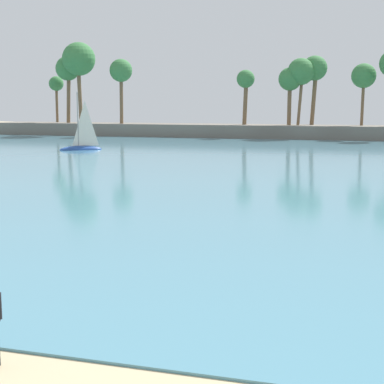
{
  "coord_description": "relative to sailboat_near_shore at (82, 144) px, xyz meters",
  "views": [
    {
      "loc": [
        3.58,
        -2.29,
        4.8
      ],
      "look_at": [
        -0.7,
        12.26,
        2.52
      ],
      "focal_mm": 55.89,
      "sensor_mm": 36.0,
      "label": 1
    }
  ],
  "objects": [
    {
      "name": "sea",
      "position": [
        24.1,
        10.42,
        -0.58
      ],
      "size": [
        220.0,
        110.93,
        0.06
      ],
      "primitive_type": "cube",
      "color": "teal",
      "rests_on": "ground"
    },
    {
      "name": "sailboat_near_shore",
      "position": [
        0.0,
        0.0,
        0.0
      ],
      "size": [
        4.18,
        3.52,
        6.15
      ],
      "color": "#234793",
      "rests_on": "sea"
    },
    {
      "name": "palm_headland",
      "position": [
        23.04,
        25.79,
        3.48
      ],
      "size": [
        99.39,
        6.56,
        13.33
      ],
      "color": "slate",
      "rests_on": "ground"
    }
  ]
}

